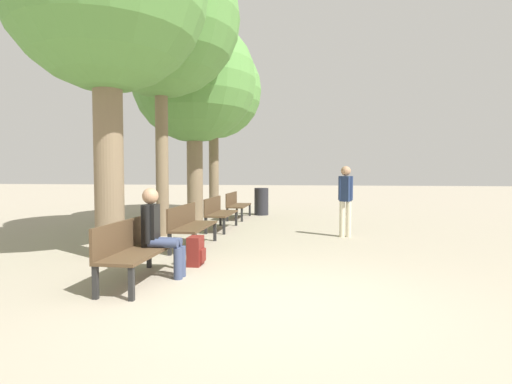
# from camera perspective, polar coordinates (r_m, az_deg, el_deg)

# --- Properties ---
(ground_plane) EXTENTS (80.00, 80.00, 0.00)m
(ground_plane) POSITION_cam_1_polar(r_m,az_deg,el_deg) (4.74, 2.61, -15.48)
(ground_plane) COLOR gray
(bench_row_0) EXTENTS (0.53, 1.65, 0.83)m
(bench_row_0) POSITION_cam_1_polar(r_m,az_deg,el_deg) (5.70, -16.97, -7.44)
(bench_row_0) COLOR #4C3823
(bench_row_0) RESTS_ON ground_plane
(bench_row_1) EXTENTS (0.53, 1.65, 0.83)m
(bench_row_1) POSITION_cam_1_polar(r_m,az_deg,el_deg) (7.99, -9.48, -4.41)
(bench_row_1) COLOR #4C3823
(bench_row_1) RESTS_ON ground_plane
(bench_row_2) EXTENTS (0.53, 1.65, 0.83)m
(bench_row_2) POSITION_cam_1_polar(r_m,az_deg,el_deg) (10.36, -5.39, -2.71)
(bench_row_2) COLOR #4C3823
(bench_row_2) RESTS_ON ground_plane
(bench_row_3) EXTENTS (0.53, 1.65, 0.83)m
(bench_row_3) POSITION_cam_1_polar(r_m,az_deg,el_deg) (12.77, -2.85, -1.64)
(bench_row_3) COLOR #4C3823
(bench_row_3) RESTS_ON ground_plane
(tree_row_1) EXTENTS (3.68, 3.68, 6.90)m
(tree_row_1) POSITION_cam_1_polar(r_m,az_deg,el_deg) (10.23, -13.51, 23.13)
(tree_row_1) COLOR #7A664C
(tree_row_1) RESTS_ON ground_plane
(tree_row_2) EXTENTS (3.67, 3.67, 6.04)m
(tree_row_2) POSITION_cam_1_polar(r_m,az_deg,el_deg) (12.40, -8.82, 15.34)
(tree_row_2) COLOR #7A664C
(tree_row_2) RESTS_ON ground_plane
(tree_row_3) EXTENTS (3.41, 3.41, 6.09)m
(tree_row_3) POSITION_cam_1_polar(r_m,az_deg,el_deg) (14.66, -6.11, 14.14)
(tree_row_3) COLOR #7A664C
(tree_row_3) RESTS_ON ground_plane
(person_seated) EXTENTS (0.60, 0.34, 1.27)m
(person_seated) POSITION_cam_1_polar(r_m,az_deg,el_deg) (5.82, -13.76, -5.31)
(person_seated) COLOR #384260
(person_seated) RESTS_ON ground_plane
(backpack) EXTENTS (0.24, 0.34, 0.46)m
(backpack) POSITION_cam_1_polar(r_m,az_deg,el_deg) (6.50, -8.58, -8.35)
(backpack) COLOR maroon
(backpack) RESTS_ON ground_plane
(pedestrian_near) EXTENTS (0.33, 0.27, 1.62)m
(pedestrian_near) POSITION_cam_1_polar(r_m,az_deg,el_deg) (9.33, 12.67, -0.63)
(pedestrian_near) COLOR beige
(pedestrian_near) RESTS_ON ground_plane
(trash_bin) EXTENTS (0.49, 0.49, 0.93)m
(trash_bin) POSITION_cam_1_polar(r_m,az_deg,el_deg) (13.80, 0.78, -1.36)
(trash_bin) COLOR #232328
(trash_bin) RESTS_ON ground_plane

